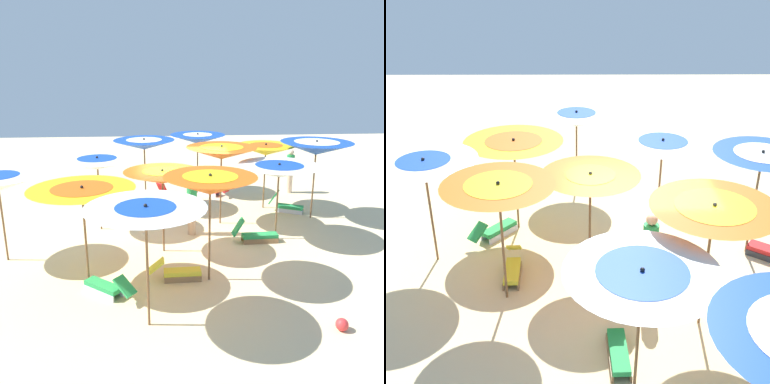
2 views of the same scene
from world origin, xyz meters
TOP-DOWN VIEW (x-y plane):
  - ground at (0.00, 0.00)m, footprint 37.52×37.52m
  - beach_umbrella_0 at (-4.61, -1.13)m, footprint 2.11×2.11m
  - beach_umbrella_1 at (-2.34, -2.57)m, footprint 2.27×2.27m
  - beach_umbrella_2 at (-0.95, -4.22)m, footprint 2.19×2.19m
  - beach_umbrella_3 at (-2.52, 0.87)m, footprint 2.27×2.27m
  - beach_umbrella_4 at (-0.64, -0.87)m, footprint 1.99×1.99m
  - beach_umbrella_5 at (0.38, -2.52)m, footprint 2.05×2.05m
  - beach_umbrella_6 at (-1.22, 2.70)m, footprint 2.04×2.04m
  - beach_umbrella_7 at (1.14, 1.09)m, footprint 2.13×2.13m
  - beach_umbrella_8 at (2.55, -0.24)m, footprint 2.26×2.26m
  - lounger_0 at (-0.32, -2.48)m, footprint 1.22×0.36m
  - lounger_1 at (1.95, -0.46)m, footprint 1.30×0.37m
  - lounger_2 at (-1.88, -3.06)m, footprint 1.22×1.07m
  - beachgoer_0 at (0.19, 0.26)m, footprint 0.30×0.30m

SIDE VIEW (x-z plane):
  - ground at x=0.00m, z-range -0.04..0.00m
  - lounger_0 at x=-0.32m, z-range -0.07..0.46m
  - lounger_2 at x=-1.88m, z-range -0.08..0.47m
  - lounger_1 at x=1.95m, z-range -0.15..0.57m
  - beachgoer_0 at x=0.19m, z-range 0.04..1.79m
  - beach_umbrella_8 at x=2.55m, z-range 0.88..3.10m
  - beach_umbrella_3 at x=-2.52m, z-range 0.91..3.16m
  - beach_umbrella_4 at x=-0.64m, z-range 0.91..3.16m
  - beach_umbrella_0 at x=-4.61m, z-range 0.89..3.18m
  - beach_umbrella_1 at x=-2.34m, z-range 0.94..3.27m
  - beach_umbrella_2 at x=-0.95m, z-range 0.97..3.40m
  - beach_umbrella_6 at x=-1.22m, z-range 1.01..3.48m
  - beach_umbrella_7 at x=1.14m, z-range 1.01..3.50m
  - beach_umbrella_5 at x=0.38m, z-range 1.01..3.54m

